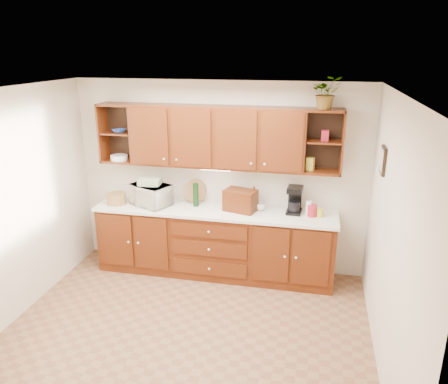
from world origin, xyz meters
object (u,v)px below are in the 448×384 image
at_px(bread_box, 240,200).
at_px(coffee_maker, 295,200).
at_px(microwave, 150,195).
at_px(potted_plant, 326,93).

distance_m(bread_box, coffee_maker, 0.71).
relative_size(microwave, potted_plant, 1.34).
xyz_separation_m(microwave, coffee_maker, (1.94, 0.12, 0.03)).
bearing_deg(coffee_maker, bread_box, -169.29).
height_order(bread_box, potted_plant, potted_plant).
distance_m(microwave, bread_box, 1.24).
relative_size(microwave, bread_box, 1.28).
relative_size(microwave, coffee_maker, 1.47).
distance_m(coffee_maker, potted_plant, 1.41).
bearing_deg(coffee_maker, microwave, -172.91).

